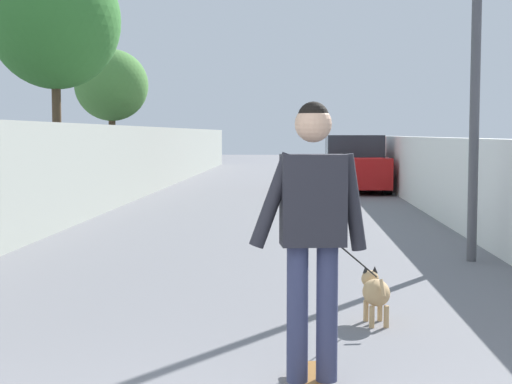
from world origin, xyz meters
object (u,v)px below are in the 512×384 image
Objects in this scene: person_skateboarder at (313,219)px; car_near at (353,165)px; skateboard at (312,383)px; tree_left_near at (111,86)px; dog at (375,291)px; tree_left_mid at (55,21)px.

car_near is at bearing -5.15° from person_skateboarder.
skateboard is 0.49× the size of person_skateboarder.
dog is (-15.33, -5.97, -2.67)m from tree_left_near.
skateboard is at bearing -14.04° from person_skateboarder.
car_near is at bearing -3.59° from dog.
dog is at bearing -17.73° from skateboard.
person_skateboarder is at bearing -162.43° from tree_left_near.
skateboard is 1.01m from person_skateboarder.
tree_left_near is at bearing 21.27° from dog.
person_skateboarder is 16.52m from car_near.
tree_left_mid is 6.51× the size of skateboard.
tree_left_mid is 12.52m from person_skateboarder.
person_skateboarder is at bearing 162.27° from dog.
person_skateboarder reaches higher than car_near.
tree_left_mid is 2.63× the size of dog.
person_skateboarder is 2.00m from dog.
tree_left_mid reaches higher than dog.
skateboard is at bearing 174.85° from car_near.
car_near reaches higher than skateboard.
skateboard is 1.85m from dog.
dog reaches higher than skateboard.
tree_left_mid is at bearing 24.71° from skateboard.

